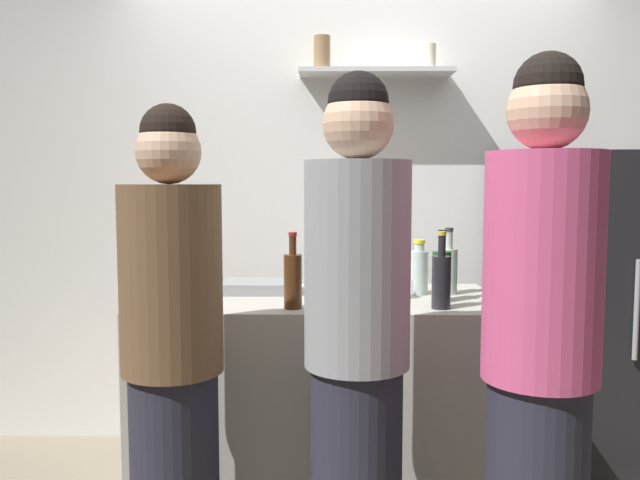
# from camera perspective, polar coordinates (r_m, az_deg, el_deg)

# --- Properties ---
(back_wall_assembly) EXTENTS (4.80, 0.32, 2.60)m
(back_wall_assembly) POSITION_cam_1_polar(r_m,az_deg,el_deg) (3.58, 3.35, 3.12)
(back_wall_assembly) COLOR white
(back_wall_assembly) RESTS_ON ground
(refrigerator) EXTENTS (0.68, 0.65, 1.57)m
(refrigerator) POSITION_cam_1_polar(r_m,az_deg,el_deg) (3.45, 20.85, -5.96)
(refrigerator) COLOR black
(refrigerator) RESTS_ON ground
(counter) EXTENTS (1.53, 0.76, 0.93)m
(counter) POSITION_cam_1_polar(r_m,az_deg,el_deg) (2.96, 0.00, -13.89)
(counter) COLOR #B7B2A8
(counter) RESTS_ON ground
(baking_pan) EXTENTS (0.34, 0.24, 0.05)m
(baking_pan) POSITION_cam_1_polar(r_m,az_deg,el_deg) (2.97, -5.27, -4.11)
(baking_pan) COLOR gray
(baking_pan) RESTS_ON counter
(utensil_holder) EXTENTS (0.10, 0.10, 0.22)m
(utensil_holder) POSITION_cam_1_polar(r_m,az_deg,el_deg) (2.81, 6.41, -4.03)
(utensil_holder) COLOR #B2B2B7
(utensil_holder) RESTS_ON counter
(wine_bottle_green_glass) EXTENTS (0.08, 0.08, 0.30)m
(wine_bottle_green_glass) POSITION_cam_1_polar(r_m,az_deg,el_deg) (2.77, 10.63, -2.95)
(wine_bottle_green_glass) COLOR #19471E
(wine_bottle_green_glass) RESTS_ON counter
(wine_bottle_amber_glass) EXTENTS (0.07, 0.07, 0.30)m
(wine_bottle_amber_glass) POSITION_cam_1_polar(r_m,az_deg,el_deg) (2.57, -2.40, -3.45)
(wine_bottle_amber_glass) COLOR #472814
(wine_bottle_amber_glass) RESTS_ON counter
(wine_bottle_pale_glass) EXTENTS (0.08, 0.08, 0.30)m
(wine_bottle_pale_glass) POSITION_cam_1_polar(r_m,az_deg,el_deg) (2.96, 11.23, -2.52)
(wine_bottle_pale_glass) COLOR #B2BFB2
(wine_bottle_pale_glass) RESTS_ON counter
(wine_bottle_dark_glass) EXTENTS (0.07, 0.07, 0.31)m
(wine_bottle_dark_glass) POSITION_cam_1_polar(r_m,az_deg,el_deg) (2.61, 10.61, -3.44)
(wine_bottle_dark_glass) COLOR black
(wine_bottle_dark_glass) RESTS_ON counter
(water_bottle_plastic) EXTENTS (0.08, 0.08, 0.24)m
(water_bottle_plastic) POSITION_cam_1_polar(r_m,az_deg,el_deg) (2.94, 8.69, -2.65)
(water_bottle_plastic) COLOR silver
(water_bottle_plastic) RESTS_ON counter
(person_pink_top) EXTENTS (0.34, 0.34, 1.80)m
(person_pink_top) POSITION_cam_1_polar(r_m,az_deg,el_deg) (2.05, 18.74, -10.04)
(person_pink_top) COLOR #262633
(person_pink_top) RESTS_ON ground
(person_grey_hoodie) EXTENTS (0.34, 0.34, 1.77)m
(person_grey_hoodie) POSITION_cam_1_polar(r_m,az_deg,el_deg) (2.13, 3.27, -9.61)
(person_grey_hoodie) COLOR #262633
(person_grey_hoodie) RESTS_ON ground
(person_brown_jacket) EXTENTS (0.34, 0.34, 1.68)m
(person_brown_jacket) POSITION_cam_1_polar(r_m,az_deg,el_deg) (2.27, -12.82, -10.17)
(person_brown_jacket) COLOR #262633
(person_brown_jacket) RESTS_ON ground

